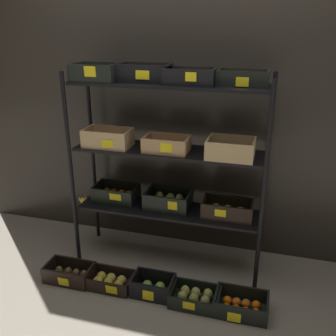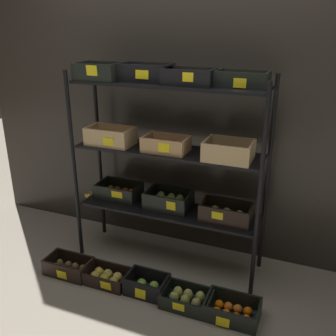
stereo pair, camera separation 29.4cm
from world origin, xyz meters
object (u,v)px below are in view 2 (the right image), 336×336
display_rack (167,147)px  crate_ground_apple_gold (106,277)px  crate_ground_apple_green (147,286)px  crate_ground_tangerine (232,311)px  crate_ground_pear (187,299)px  crate_ground_kiwi (69,268)px

display_rack → crate_ground_apple_gold: 1.10m
crate_ground_apple_gold → crate_ground_apple_green: bearing=0.6°
crate_ground_apple_gold → crate_ground_apple_green: crate_ground_apple_green is taller
crate_ground_apple_green → crate_ground_tangerine: 0.64m
display_rack → crate_ground_pear: 1.11m
crate_ground_pear → crate_ground_tangerine: 0.32m
crate_ground_tangerine → crate_ground_pear: bearing=-179.8°
crate_ground_apple_gold → crate_ground_tangerine: crate_ground_tangerine is taller
display_rack → crate_ground_pear: size_ratio=4.58×
display_rack → crate_ground_pear: (0.34, -0.46, -0.94)m
crate_ground_apple_gold → crate_ground_pear: size_ratio=1.04×
crate_ground_apple_gold → display_rack: bearing=54.7°
crate_ground_apple_green → crate_ground_pear: 0.32m
display_rack → crate_ground_pear: bearing=-53.6°
crate_ground_apple_green → crate_ground_tangerine: size_ratio=0.83×
display_rack → crate_ground_tangerine: bearing=-34.8°
crate_ground_tangerine → crate_ground_apple_green: bearing=178.8°
crate_ground_apple_green → crate_ground_pear: crate_ground_apple_green is taller
crate_ground_pear → crate_ground_kiwi: bearing=-179.7°
crate_ground_pear → display_rack: bearing=126.4°
display_rack → crate_ground_apple_gold: size_ratio=4.42×
crate_ground_tangerine → crate_ground_apple_gold: bearing=179.4°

